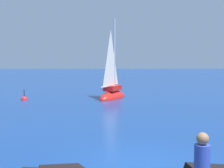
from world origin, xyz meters
TOP-DOWN VIEW (x-y plane):
  - ground_plane at (0.00, 0.00)m, footprint 160.00×160.00m
  - sailboat_near at (-0.28, 15.81)m, footprint 3.02×3.96m
  - marker_buoy at (-7.40, 15.16)m, footprint 0.56×0.56m

SIDE VIEW (x-z plane):
  - ground_plane at x=0.00m, z-range 0.00..0.00m
  - marker_buoy at x=-7.40m, z-range -0.56..0.57m
  - sailboat_near at x=-0.28m, z-range -3.24..4.02m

